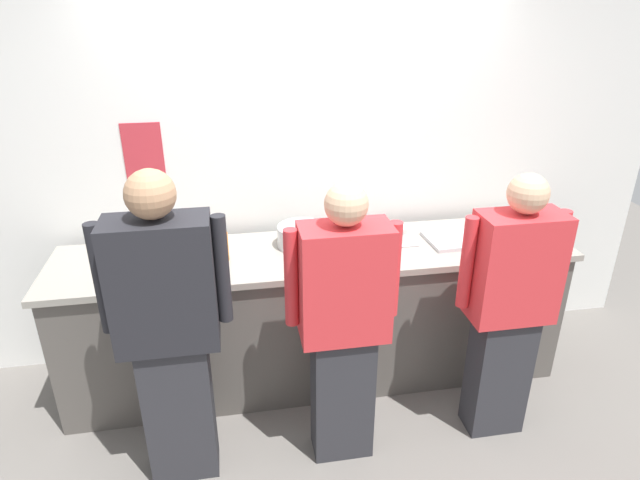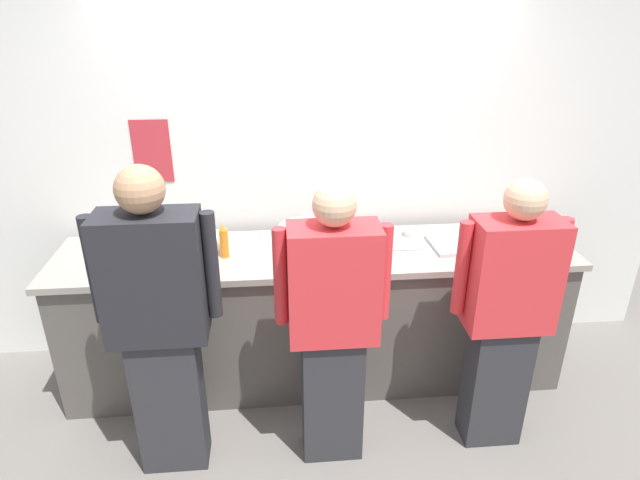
{
  "view_description": "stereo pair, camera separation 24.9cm",
  "coord_description": "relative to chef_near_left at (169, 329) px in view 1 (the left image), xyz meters",
  "views": [
    {
      "loc": [
        -0.49,
        -2.6,
        2.38
      ],
      "look_at": [
        0.02,
        0.35,
        1.02
      ],
      "focal_mm": 30.16,
      "sensor_mm": 36.0,
      "label": 1
    },
    {
      "loc": [
        -0.25,
        -2.63,
        2.38
      ],
      "look_at": [
        0.02,
        0.35,
        1.02
      ],
      "focal_mm": 30.16,
      "sensor_mm": 36.0,
      "label": 2
    }
  ],
  "objects": [
    {
      "name": "ground_plane",
      "position": [
        0.84,
        0.32,
        -0.91
      ],
      "size": [
        9.0,
        9.0,
        0.0
      ],
      "primitive_type": "plane",
      "color": "slate"
    },
    {
      "name": "wall_back",
      "position": [
        0.84,
        1.16,
        0.42
      ],
      "size": [
        5.03,
        0.11,
        2.65
      ],
      "color": "white",
      "rests_on": "ground"
    },
    {
      "name": "prep_counter",
      "position": [
        0.84,
        0.68,
        -0.44
      ],
      "size": [
        3.21,
        0.69,
        0.94
      ],
      "color": "#56514C",
      "rests_on": "ground"
    },
    {
      "name": "chef_near_left",
      "position": [
        0.0,
        0.0,
        0.0
      ],
      "size": [
        0.62,
        0.24,
        1.71
      ],
      "color": "#2D2D33",
      "rests_on": "ground"
    },
    {
      "name": "chef_center",
      "position": [
        0.87,
        -0.0,
        -0.06
      ],
      "size": [
        0.59,
        0.24,
        1.6
      ],
      "color": "#2D2D33",
      "rests_on": "ground"
    },
    {
      "name": "chef_far_right",
      "position": [
        1.8,
        0.02,
        -0.07
      ],
      "size": [
        0.59,
        0.24,
        1.59
      ],
      "color": "#2D2D33",
      "rests_on": "ground"
    },
    {
      "name": "plate_stack_front",
      "position": [
        0.17,
        0.79,
        0.07
      ],
      "size": [
        0.21,
        0.21,
        0.08
      ],
      "color": "white",
      "rests_on": "prep_counter"
    },
    {
      "name": "plate_stack_rear",
      "position": [
        -0.11,
        0.54,
        0.07
      ],
      "size": [
        0.24,
        0.24,
        0.08
      ],
      "color": "white",
      "rests_on": "prep_counter"
    },
    {
      "name": "mixing_bowl_steel",
      "position": [
        0.76,
        0.77,
        0.1
      ],
      "size": [
        0.31,
        0.31,
        0.13
      ],
      "primitive_type": "cylinder",
      "color": "#B7BABF",
      "rests_on": "prep_counter"
    },
    {
      "name": "sheet_tray",
      "position": [
        1.79,
        0.67,
        0.04
      ],
      "size": [
        0.47,
        0.32,
        0.02
      ],
      "primitive_type": "cube",
      "rotation": [
        0.0,
        0.0,
        0.05
      ],
      "color": "#B7BABF",
      "rests_on": "prep_counter"
    },
    {
      "name": "squeeze_bottle_primary",
      "position": [
        2.15,
        0.7,
        0.13
      ],
      "size": [
        0.06,
        0.06,
        0.21
      ],
      "color": "#56A333",
      "rests_on": "prep_counter"
    },
    {
      "name": "squeeze_bottle_secondary",
      "position": [
        0.28,
        0.65,
        0.13
      ],
      "size": [
        0.05,
        0.05,
        0.21
      ],
      "color": "orange",
      "rests_on": "prep_counter"
    },
    {
      "name": "ramekin_green_sauce",
      "position": [
        1.07,
        0.69,
        0.06
      ],
      "size": [
        0.09,
        0.09,
        0.05
      ],
      "color": "white",
      "rests_on": "prep_counter"
    },
    {
      "name": "ramekin_yellow_sauce",
      "position": [
        0.12,
        0.53,
        0.06
      ],
      "size": [
        0.09,
        0.09,
        0.05
      ],
      "color": "white",
      "rests_on": "prep_counter"
    },
    {
      "name": "ramekin_red_sauce",
      "position": [
        -0.07,
        0.8,
        0.06
      ],
      "size": [
        0.09,
        0.09,
        0.05
      ],
      "color": "white",
      "rests_on": "prep_counter"
    },
    {
      "name": "ramekin_orange_sauce",
      "position": [
        1.48,
        0.86,
        0.05
      ],
      "size": [
        0.1,
        0.1,
        0.04
      ],
      "color": "white",
      "rests_on": "prep_counter"
    },
    {
      "name": "deli_cup",
      "position": [
        0.95,
        0.62,
        0.07
      ],
      "size": [
        0.09,
        0.09,
        0.08
      ],
      "primitive_type": "cylinder",
      "color": "white",
      "rests_on": "prep_counter"
    },
    {
      "name": "chefs_knife",
      "position": [
        1.33,
        0.65,
        0.04
      ],
      "size": [
        0.27,
        0.03,
        0.02
      ],
      "color": "#B7BABF",
      "rests_on": "prep_counter"
    }
  ]
}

